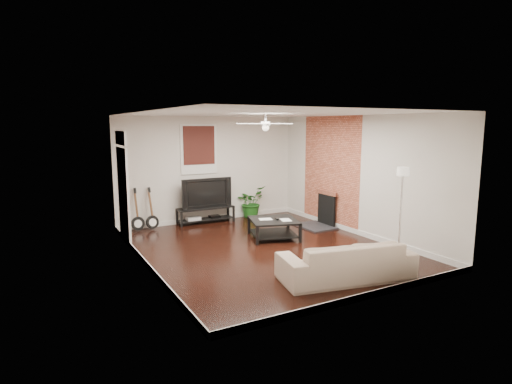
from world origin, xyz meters
The scene contains 14 objects.
room centered at (0.00, 0.00, 1.40)m, with size 5.01×6.01×2.81m.
brick_accent centered at (2.49, 1.00, 1.40)m, with size 0.02×2.20×2.80m, color #AF5238.
fireplace centered at (2.20, 1.00, 0.46)m, with size 0.80×1.10×0.92m, color black.
window_back centered at (-0.30, 2.97, 1.95)m, with size 1.00×0.06×1.30m, color #37110F.
door_left centered at (-2.46, 1.90, 1.25)m, with size 0.08×1.00×2.50m, color white.
tv_stand centered at (-0.22, 2.78, 0.21)m, with size 1.52×0.41×0.43m, color black.
tv centered at (-0.22, 2.80, 0.82)m, with size 1.36×0.18×0.78m, color black.
coffee_table centered at (0.59, 0.64, 0.22)m, with size 1.04×1.04×0.44m, color black.
sofa centered at (0.31, -2.18, 0.33)m, with size 2.24×0.88×0.65m, color #BEAA8F.
floor_lamp centered at (1.66, -2.08, 0.92)m, with size 0.30×0.30×1.83m, color silver, non-canonical shape.
potted_plant centered at (1.16, 2.82, 0.44)m, with size 0.79×0.68×0.87m, color #1C5919.
guitar_left centered at (-2.01, 2.75, 0.53)m, with size 0.33×0.23×1.07m, color black, non-canonical shape.
guitar_right centered at (-1.66, 2.72, 0.53)m, with size 0.33×0.23×1.07m, color black, non-canonical shape.
ceiling_fan centered at (0.00, 0.00, 2.60)m, with size 1.24×1.24×0.32m, color white, non-canonical shape.
Camera 1 is at (-4.23, -7.34, 2.57)m, focal length 29.19 mm.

